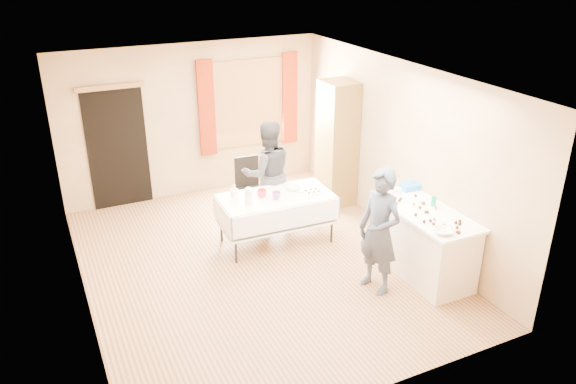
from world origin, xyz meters
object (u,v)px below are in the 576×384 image
chair (250,198)px  woman (268,174)px  girl (379,231)px  counter (423,242)px  party_table (276,215)px  cabinet (337,144)px

chair → woman: size_ratio=0.58×
girl → woman: size_ratio=0.98×
counter → party_table: (-1.40, 1.60, -0.01)m
chair → woman: bearing=-65.0°
counter → woman: (-1.25, 2.24, 0.38)m
party_table → girl: bearing=-66.6°
cabinet → counter: 2.54m
woman → chair: bearing=-59.4°
counter → woman: size_ratio=0.91×
party_table → chair: 1.03m
party_table → counter: bearing=-46.7°
party_table → chair: chair is taller
chair → party_table: bearing=-86.6°
counter → cabinet: bearing=87.7°
cabinet → girl: (-0.85, -2.53, -0.22)m
cabinet → party_table: 1.83m
counter → girl: girl is taller
chair → woman: 0.68m
counter → girl: 0.84m
chair → counter: bearing=-58.4°
cabinet → counter: size_ratio=1.37×
counter → girl: (-0.75, -0.06, 0.37)m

